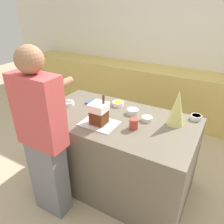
{
  "coord_description": "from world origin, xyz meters",
  "views": [
    {
      "loc": [
        0.96,
        -1.76,
        1.98
      ],
      "look_at": [
        -0.04,
        0.0,
        0.94
      ],
      "focal_mm": 35.0,
      "sensor_mm": 36.0,
      "label": 1
    }
  ],
  "objects_px": {
    "decorative_tree": "(177,108)",
    "mug": "(134,124)",
    "candy_bowl_beside_tree": "(196,117)",
    "baking_tray": "(99,123)",
    "gingerbread_house": "(99,113)",
    "cookbook": "(94,103)",
    "candy_bowl_far_left": "(133,111)",
    "person": "(43,138)",
    "candy_bowl_front_corner": "(147,119)",
    "candy_bowl_center_rear": "(68,103)",
    "candy_bowl_far_right": "(118,104)"
  },
  "relations": [
    {
      "from": "gingerbread_house",
      "to": "decorative_tree",
      "type": "relative_size",
      "value": 0.84
    },
    {
      "from": "candy_bowl_center_rear",
      "to": "gingerbread_house",
      "type": "bearing_deg",
      "value": -19.05
    },
    {
      "from": "baking_tray",
      "to": "candy_bowl_far_left",
      "type": "height_order",
      "value": "candy_bowl_far_left"
    },
    {
      "from": "decorative_tree",
      "to": "mug",
      "type": "relative_size",
      "value": 3.5
    },
    {
      "from": "baking_tray",
      "to": "gingerbread_house",
      "type": "relative_size",
      "value": 1.2
    },
    {
      "from": "mug",
      "to": "baking_tray",
      "type": "bearing_deg",
      "value": -165.13
    },
    {
      "from": "candy_bowl_center_rear",
      "to": "candy_bowl_front_corner",
      "type": "bearing_deg",
      "value": 6.2
    },
    {
      "from": "candy_bowl_far_right",
      "to": "candy_bowl_center_rear",
      "type": "height_order",
      "value": "candy_bowl_far_right"
    },
    {
      "from": "candy_bowl_beside_tree",
      "to": "candy_bowl_far_left",
      "type": "height_order",
      "value": "candy_bowl_far_left"
    },
    {
      "from": "decorative_tree",
      "to": "candy_bowl_front_corner",
      "type": "height_order",
      "value": "decorative_tree"
    },
    {
      "from": "gingerbread_house",
      "to": "person",
      "type": "distance_m",
      "value": 0.56
    },
    {
      "from": "cookbook",
      "to": "decorative_tree",
      "type": "bearing_deg",
      "value": -0.2
    },
    {
      "from": "candy_bowl_beside_tree",
      "to": "person",
      "type": "xyz_separation_m",
      "value": [
        -1.13,
        -1.03,
        -0.03
      ]
    },
    {
      "from": "candy_bowl_front_corner",
      "to": "decorative_tree",
      "type": "bearing_deg",
      "value": 15.14
    },
    {
      "from": "gingerbread_house",
      "to": "candy_bowl_front_corner",
      "type": "height_order",
      "value": "gingerbread_house"
    },
    {
      "from": "gingerbread_house",
      "to": "candy_bowl_far_left",
      "type": "xyz_separation_m",
      "value": [
        0.2,
        0.36,
        -0.09
      ]
    },
    {
      "from": "gingerbread_house",
      "to": "candy_bowl_front_corner",
      "type": "relative_size",
      "value": 2.81
    },
    {
      "from": "decorative_tree",
      "to": "mug",
      "type": "bearing_deg",
      "value": -139.33
    },
    {
      "from": "baking_tray",
      "to": "candy_bowl_beside_tree",
      "type": "bearing_deg",
      "value": 34.87
    },
    {
      "from": "gingerbread_house",
      "to": "mug",
      "type": "distance_m",
      "value": 0.35
    },
    {
      "from": "baking_tray",
      "to": "gingerbread_house",
      "type": "distance_m",
      "value": 0.12
    },
    {
      "from": "candy_bowl_front_corner",
      "to": "person",
      "type": "xyz_separation_m",
      "value": [
        -0.69,
        -0.75,
        -0.03
      ]
    },
    {
      "from": "cookbook",
      "to": "person",
      "type": "distance_m",
      "value": 0.83
    },
    {
      "from": "candy_bowl_front_corner",
      "to": "cookbook",
      "type": "bearing_deg",
      "value": 173.85
    },
    {
      "from": "decorative_tree",
      "to": "cookbook",
      "type": "distance_m",
      "value": 0.99
    },
    {
      "from": "decorative_tree",
      "to": "baking_tray",
      "type": "bearing_deg",
      "value": -150.86
    },
    {
      "from": "candy_bowl_beside_tree",
      "to": "candy_bowl_far_left",
      "type": "bearing_deg",
      "value": -161.47
    },
    {
      "from": "gingerbread_house",
      "to": "cookbook",
      "type": "bearing_deg",
      "value": 130.33
    },
    {
      "from": "decorative_tree",
      "to": "candy_bowl_center_rear",
      "type": "distance_m",
      "value": 1.24
    },
    {
      "from": "cookbook",
      "to": "person",
      "type": "bearing_deg",
      "value": -89.23
    },
    {
      "from": "mug",
      "to": "gingerbread_house",
      "type": "bearing_deg",
      "value": -165.15
    },
    {
      "from": "gingerbread_house",
      "to": "candy_bowl_far_left",
      "type": "height_order",
      "value": "gingerbread_house"
    },
    {
      "from": "gingerbread_house",
      "to": "cookbook",
      "type": "height_order",
      "value": "gingerbread_house"
    },
    {
      "from": "candy_bowl_far_right",
      "to": "candy_bowl_far_left",
      "type": "relative_size",
      "value": 1.04
    },
    {
      "from": "baking_tray",
      "to": "cookbook",
      "type": "relative_size",
      "value": 2.05
    },
    {
      "from": "candy_bowl_far_left",
      "to": "gingerbread_house",
      "type": "bearing_deg",
      "value": -118.44
    },
    {
      "from": "candy_bowl_far_left",
      "to": "candy_bowl_center_rear",
      "type": "height_order",
      "value": "candy_bowl_far_left"
    },
    {
      "from": "mug",
      "to": "candy_bowl_far_right",
      "type": "bearing_deg",
      "value": 134.49
    },
    {
      "from": "candy_bowl_far_left",
      "to": "cookbook",
      "type": "xyz_separation_m",
      "value": [
        -0.51,
        0.01,
        -0.02
      ]
    },
    {
      "from": "baking_tray",
      "to": "mug",
      "type": "bearing_deg",
      "value": 14.87
    },
    {
      "from": "candy_bowl_beside_tree",
      "to": "mug",
      "type": "distance_m",
      "value": 0.69
    },
    {
      "from": "candy_bowl_far_left",
      "to": "cookbook",
      "type": "relative_size",
      "value": 0.72
    },
    {
      "from": "baking_tray",
      "to": "cookbook",
      "type": "xyz_separation_m",
      "value": [
        -0.31,
        0.37,
        0.01
      ]
    },
    {
      "from": "decorative_tree",
      "to": "cookbook",
      "type": "relative_size",
      "value": 2.03
    },
    {
      "from": "candy_bowl_front_corner",
      "to": "candy_bowl_far_left",
      "type": "relative_size",
      "value": 0.85
    },
    {
      "from": "person",
      "to": "decorative_tree",
      "type": "bearing_deg",
      "value": 40.62
    },
    {
      "from": "candy_bowl_far_left",
      "to": "candy_bowl_center_rear",
      "type": "xyz_separation_m",
      "value": [
        -0.75,
        -0.17,
        -0.01
      ]
    },
    {
      "from": "gingerbread_house",
      "to": "decorative_tree",
      "type": "xyz_separation_m",
      "value": [
        0.66,
        0.37,
        0.06
      ]
    },
    {
      "from": "gingerbread_house",
      "to": "person",
      "type": "relative_size",
      "value": 0.18
    },
    {
      "from": "mug",
      "to": "person",
      "type": "bearing_deg",
      "value": -139.41
    }
  ]
}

